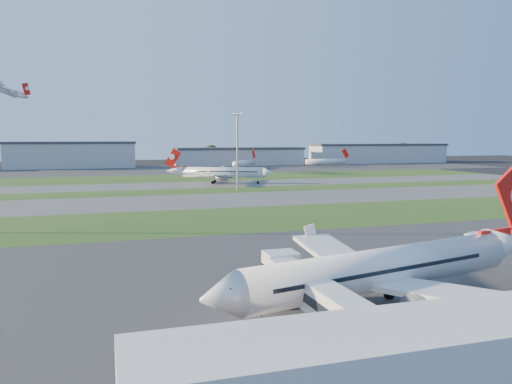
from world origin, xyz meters
name	(u,v)px	position (x,y,z in m)	size (l,w,h in m)	color
ground	(349,287)	(0.00, 0.00, 0.00)	(700.00, 700.00, 0.00)	black
apron_near	(349,287)	(0.00, 0.00, 0.01)	(300.00, 70.00, 0.01)	#333335
grass_strip_a	(237,219)	(0.00, 52.00, 0.01)	(300.00, 34.00, 0.01)	#294E1A
taxiway_a	(207,201)	(0.00, 85.00, 0.01)	(300.00, 32.00, 0.01)	#515154
grass_strip_b	(192,191)	(0.00, 110.00, 0.01)	(300.00, 18.00, 0.01)	#294E1A
taxiway_b	(182,185)	(0.00, 132.00, 0.01)	(300.00, 26.00, 0.01)	#515154
grass_strip_c	(170,178)	(0.00, 165.00, 0.01)	(300.00, 40.00, 0.01)	#294E1A
apron_far	(156,170)	(0.00, 225.00, 0.01)	(400.00, 80.00, 0.01)	#333335
yellow_line	(386,284)	(5.00, 0.00, 0.00)	(0.25, 60.00, 0.02)	gold
jet_bridge	(329,303)	(-9.81, -15.24, 4.01)	(4.20, 26.90, 6.20)	silver
airliner_parked	(386,269)	(-0.46, -8.63, 4.45)	(40.05, 33.61, 12.67)	white
airliner_taxiing	(222,172)	(15.93, 134.61, 4.21)	(36.27, 30.81, 11.99)	white
mini_jet_near	(245,163)	(48.49, 218.63, 3.28)	(19.62, 23.10, 9.48)	white
mini_jet_far	(326,161)	(100.15, 221.83, 3.28)	(28.63, 4.06, 9.48)	white
light_mast_centre	(237,146)	(15.00, 108.00, 14.81)	(3.20, 0.70, 25.80)	gray
hangar_west	(72,155)	(-45.00, 255.00, 7.64)	(71.40, 23.00, 15.20)	#AAADB2
hangar_east	(239,156)	(55.00, 255.00, 5.64)	(81.60, 23.00, 11.20)	#AAADB2
hangar_far_east	(378,153)	(155.00, 255.00, 6.64)	(96.90, 23.00, 13.20)	#AAADB2
tree_mid_west	(116,157)	(-20.00, 266.00, 5.84)	(9.90, 9.90, 10.80)	black
tree_mid_east	(211,154)	(40.00, 269.00, 6.81)	(11.55, 11.55, 12.60)	black
tree_east	(318,154)	(115.00, 267.00, 6.16)	(10.45, 10.45, 11.40)	black
tree_far_east	(403,151)	(185.00, 271.00, 7.46)	(12.65, 12.65, 13.80)	black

